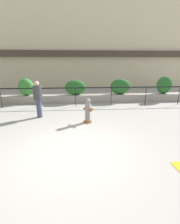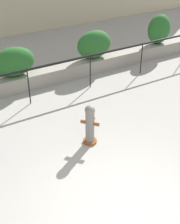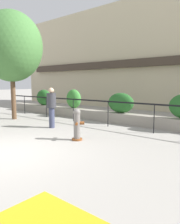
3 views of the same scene
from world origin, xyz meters
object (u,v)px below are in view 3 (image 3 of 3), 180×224
object	(u,v)px
fire_hydrant	(77,124)
pedestrian	(51,105)
hedge_bush_1	(74,99)
street_tree	(11,47)
hedge_bush_2	(121,103)
hedge_bush_0	(44,97)

from	to	relation	value
fire_hydrant	pedestrian	world-z (taller)	pedestrian
hedge_bush_1	pedestrian	size ratio (longest dim) A/B	0.62
fire_hydrant	street_tree	distance (m)	6.56
hedge_bush_1	hedge_bush_2	size ratio (longest dim) A/B	0.78
hedge_bush_2	hedge_bush_0	bearing A→B (deg)	180.00
hedge_bush_2	fire_hydrant	world-z (taller)	hedge_bush_2
hedge_bush_2	fire_hydrant	xyz separation A→B (m)	(0.60, -3.72, -0.43)
hedge_bush_1	fire_hydrant	size ratio (longest dim) A/B	1.00
hedge_bush_0	hedge_bush_2	xyz separation A→B (m)	(5.84, 0.00, -0.02)
hedge_bush_2	street_tree	bearing A→B (deg)	-151.90
hedge_bush_0	pedestrian	size ratio (longest dim) A/B	0.71
fire_hydrant	street_tree	xyz separation A→B (m)	(-5.61, 1.04, 3.24)
hedge_bush_0	hedge_bush_2	world-z (taller)	hedge_bush_0
fire_hydrant	pedestrian	xyz separation A→B (m)	(-2.27, 0.83, 0.44)
pedestrian	hedge_bush_1	bearing A→B (deg)	117.03
hedge_bush_1	hedge_bush_2	xyz separation A→B (m)	(3.14, 0.00, -0.06)
fire_hydrant	pedestrian	bearing A→B (deg)	160.00
hedge_bush_1	pedestrian	distance (m)	3.24
hedge_bush_2	fire_hydrant	distance (m)	3.79
street_tree	hedge_bush_0	bearing A→B (deg)	107.13
hedge_bush_0	street_tree	distance (m)	3.95
hedge_bush_0	street_tree	bearing A→B (deg)	-72.87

